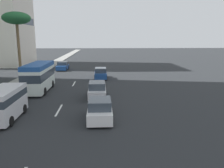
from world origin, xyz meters
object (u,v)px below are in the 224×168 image
at_px(van_second, 4,102).
at_px(palm_tree, 17,20).
at_px(car_third, 63,66).
at_px(minibus_lead, 39,76).
at_px(pedestrian_near_lamp, 27,73).
at_px(car_seventh, 97,90).
at_px(car_fifth, 101,73).
at_px(car_fourth, 100,110).

relative_size(van_second, palm_tree, 0.51).
xyz_separation_m(car_third, palm_tree, (-10.80, 4.17, 7.71)).
relative_size(minibus_lead, pedestrian_near_lamp, 4.04).
relative_size(minibus_lead, car_seventh, 1.71).
relative_size(minibus_lead, car_fifth, 1.65).
bearing_deg(car_fifth, car_fourth, 179.74).
height_order(van_second, pedestrian_near_lamp, van_second).
bearing_deg(van_second, palm_tree, -165.50).
bearing_deg(van_second, car_third, 179.93).
relative_size(car_seventh, pedestrian_near_lamp, 2.35).
xyz_separation_m(van_second, palm_tree, (16.01, 4.14, 7.11)).
bearing_deg(car_third, car_fifth, 36.52).
distance_m(minibus_lead, car_third, 17.49).
distance_m(car_seventh, palm_tree, 16.71).
bearing_deg(minibus_lead, car_fourth, 35.49).
bearing_deg(car_fourth, car_seventh, 2.56).
relative_size(van_second, car_fifth, 1.12).
xyz_separation_m(minibus_lead, car_seventh, (-3.30, -6.68, -0.96)).
relative_size(van_second, car_third, 1.10).
bearing_deg(van_second, pedestrian_near_lamp, -168.58).
bearing_deg(car_fifth, minibus_lead, 137.68).
height_order(car_third, car_fifth, car_fifth).
distance_m(van_second, pedestrian_near_lamp, 16.09).
distance_m(minibus_lead, car_fifth, 10.51).
relative_size(minibus_lead, car_third, 1.61).
distance_m(minibus_lead, pedestrian_near_lamp, 7.29).
xyz_separation_m(van_second, car_third, (26.80, -0.03, -0.60)).
relative_size(pedestrian_near_lamp, palm_tree, 0.19).
xyz_separation_m(minibus_lead, car_fourth, (-9.77, -6.97, -0.98)).
bearing_deg(palm_tree, car_third, -21.12).
bearing_deg(car_fifth, car_third, 36.52).
distance_m(car_seventh, pedestrian_near_lamp, 13.99).
distance_m(car_fifth, pedestrian_near_lamp, 10.50).
bearing_deg(car_fifth, palm_tree, 95.38).
xyz_separation_m(minibus_lead, car_fifth, (7.74, -7.05, -0.97)).
relative_size(minibus_lead, palm_tree, 0.75).
distance_m(car_third, pedestrian_near_lamp, 11.50).
bearing_deg(car_seventh, minibus_lead, 63.71).
xyz_separation_m(minibus_lead, van_second, (-9.34, 0.19, -0.39)).
distance_m(pedestrian_near_lamp, palm_tree, 7.41).
height_order(pedestrian_near_lamp, palm_tree, palm_tree).
distance_m(car_third, car_fourth, 28.15).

